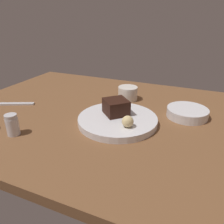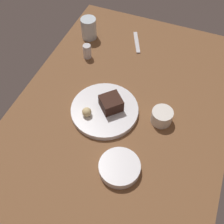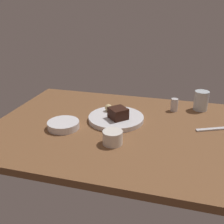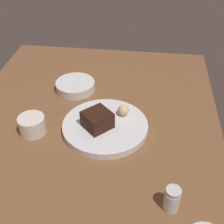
{
  "view_description": "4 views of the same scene",
  "coord_description": "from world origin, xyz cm",
  "px_view_note": "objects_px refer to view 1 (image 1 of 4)",
  "views": [
    {
      "loc": [
        28.85,
        -67.23,
        37.27
      ],
      "look_at": [
        3.48,
        -7.83,
        7.65
      ],
      "focal_mm": 35.25,
      "sensor_mm": 36.0,
      "label": 1
    },
    {
      "loc": [
        64.42,
        20.94,
        92.28
      ],
      "look_at": [
        7.33,
        -1.7,
        8.29
      ],
      "focal_mm": 44.75,
      "sensor_mm": 36.0,
      "label": 2
    },
    {
      "loc": [
        -22.98,
        103.82,
        55.91
      ],
      "look_at": [
        5.73,
        -2.18,
        8.78
      ],
      "focal_mm": 41.43,
      "sensor_mm": 36.0,
      "label": 3
    },
    {
      "loc": [
        -66.24,
        -16.98,
        65.01
      ],
      "look_at": [
        6.1,
        -7.81,
        8.88
      ],
      "focal_mm": 48.53,
      "sensor_mm": 36.0,
      "label": 4
    }
  ],
  "objects_px": {
    "dessert_plate": "(118,120)",
    "chocolate_cake_slice": "(116,107)",
    "salt_shaker": "(12,125)",
    "dessert_spoon": "(15,104)",
    "bread_roll": "(128,121)",
    "coffee_cup": "(128,93)",
    "side_bowl": "(187,113)"
  },
  "relations": [
    {
      "from": "dessert_plate",
      "to": "coffee_cup",
      "type": "distance_m",
      "value": 0.22
    },
    {
      "from": "salt_shaker",
      "to": "side_bowl",
      "type": "height_order",
      "value": "salt_shaker"
    },
    {
      "from": "coffee_cup",
      "to": "dessert_spoon",
      "type": "height_order",
      "value": "coffee_cup"
    },
    {
      "from": "side_bowl",
      "to": "bread_roll",
      "type": "bearing_deg",
      "value": -129.13
    },
    {
      "from": "chocolate_cake_slice",
      "to": "coffee_cup",
      "type": "bearing_deg",
      "value": 97.61
    },
    {
      "from": "chocolate_cake_slice",
      "to": "side_bowl",
      "type": "bearing_deg",
      "value": 28.21
    },
    {
      "from": "bread_roll",
      "to": "side_bowl",
      "type": "distance_m",
      "value": 0.25
    },
    {
      "from": "dessert_plate",
      "to": "bread_roll",
      "type": "distance_m",
      "value": 0.08
    },
    {
      "from": "chocolate_cake_slice",
      "to": "dessert_spoon",
      "type": "height_order",
      "value": "chocolate_cake_slice"
    },
    {
      "from": "salt_shaker",
      "to": "coffee_cup",
      "type": "relative_size",
      "value": 0.82
    },
    {
      "from": "salt_shaker",
      "to": "side_bowl",
      "type": "distance_m",
      "value": 0.58
    },
    {
      "from": "salt_shaker",
      "to": "side_bowl",
      "type": "bearing_deg",
      "value": 35.45
    },
    {
      "from": "bread_roll",
      "to": "side_bowl",
      "type": "height_order",
      "value": "bread_roll"
    },
    {
      "from": "dessert_plate",
      "to": "coffee_cup",
      "type": "bearing_deg",
      "value": 100.66
    },
    {
      "from": "coffee_cup",
      "to": "salt_shaker",
      "type": "bearing_deg",
      "value": -118.24
    },
    {
      "from": "bread_roll",
      "to": "dessert_spoon",
      "type": "xyz_separation_m",
      "value": [
        -0.49,
        0.04,
        -0.04
      ]
    },
    {
      "from": "side_bowl",
      "to": "coffee_cup",
      "type": "distance_m",
      "value": 0.26
    },
    {
      "from": "chocolate_cake_slice",
      "to": "salt_shaker",
      "type": "distance_m",
      "value": 0.33
    },
    {
      "from": "salt_shaker",
      "to": "coffee_cup",
      "type": "height_order",
      "value": "salt_shaker"
    },
    {
      "from": "side_bowl",
      "to": "dessert_spoon",
      "type": "height_order",
      "value": "side_bowl"
    },
    {
      "from": "salt_shaker",
      "to": "coffee_cup",
      "type": "bearing_deg",
      "value": 61.76
    },
    {
      "from": "dessert_spoon",
      "to": "dessert_plate",
      "type": "bearing_deg",
      "value": -22.68
    },
    {
      "from": "dessert_plate",
      "to": "salt_shaker",
      "type": "xyz_separation_m",
      "value": [
        -0.26,
        -0.19,
        0.02
      ]
    },
    {
      "from": "dessert_plate",
      "to": "chocolate_cake_slice",
      "type": "xyz_separation_m",
      "value": [
        -0.01,
        0.02,
        0.04
      ]
    },
    {
      "from": "dessert_plate",
      "to": "chocolate_cake_slice",
      "type": "distance_m",
      "value": 0.05
    },
    {
      "from": "chocolate_cake_slice",
      "to": "bread_roll",
      "type": "distance_m",
      "value": 0.1
    },
    {
      "from": "coffee_cup",
      "to": "dessert_spoon",
      "type": "bearing_deg",
      "value": -149.66
    },
    {
      "from": "bread_roll",
      "to": "salt_shaker",
      "type": "height_order",
      "value": "salt_shaker"
    },
    {
      "from": "salt_shaker",
      "to": "dessert_spoon",
      "type": "relative_size",
      "value": 0.44
    },
    {
      "from": "salt_shaker",
      "to": "dessert_spoon",
      "type": "xyz_separation_m",
      "value": [
        -0.18,
        0.18,
        -0.03
      ]
    },
    {
      "from": "dessert_plate",
      "to": "dessert_spoon",
      "type": "xyz_separation_m",
      "value": [
        -0.44,
        -0.01,
        -0.01
      ]
    },
    {
      "from": "bread_roll",
      "to": "coffee_cup",
      "type": "relative_size",
      "value": 0.45
    }
  ]
}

